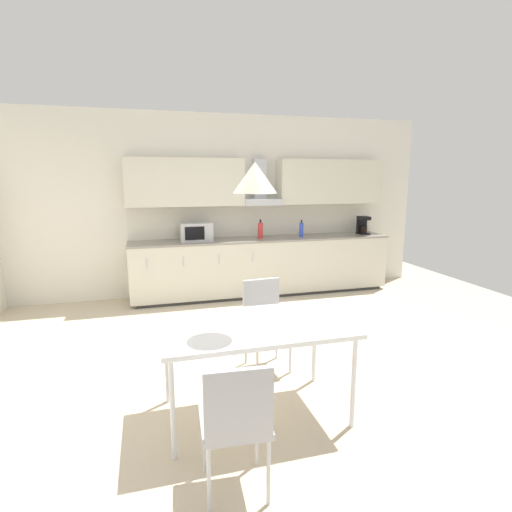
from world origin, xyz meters
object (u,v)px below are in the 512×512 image
at_px(microwave, 196,232).
at_px(coffee_maker, 363,225).
at_px(dining_table, 255,330).
at_px(pendant_lamp, 255,178).
at_px(chair_far_right, 265,314).
at_px(bottle_red, 260,230).
at_px(chair_near_left, 236,416).
at_px(bottle_blue, 301,230).

relative_size(microwave, coffee_maker, 1.60).
distance_m(microwave, dining_table, 3.25).
bearing_deg(dining_table, pendant_lamp, -97.13).
xyz_separation_m(chair_far_right, pendant_lamp, (-0.32, -0.80, 1.33)).
distance_m(microwave, bottle_red, 1.02).
distance_m(chair_near_left, pendant_lamp, 1.59).
bearing_deg(dining_table, chair_far_right, 68.28).
distance_m(dining_table, chair_far_right, 0.88).
bearing_deg(chair_far_right, chair_near_left, -112.10).
height_order(dining_table, chair_far_right, chair_far_right).
bearing_deg(coffee_maker, microwave, -179.47).
bearing_deg(chair_near_left, dining_table, 67.53).
xyz_separation_m(bottle_red, dining_table, (-0.98, -3.24, -0.33)).
bearing_deg(bottle_red, chair_near_left, -107.99).
bearing_deg(bottle_red, pendant_lamp, -106.84).
relative_size(bottle_blue, pendant_lamp, 0.86).
relative_size(coffee_maker, chair_near_left, 0.34).
relative_size(coffee_maker, bottle_blue, 1.09).
xyz_separation_m(bottle_blue, chair_near_left, (-2.00, -4.01, -0.50)).
bearing_deg(chair_near_left, bottle_red, 72.01).
xyz_separation_m(bottle_red, chair_near_left, (-1.31, -4.04, -0.51)).
bearing_deg(dining_table, microwave, 90.74).
distance_m(bottle_blue, dining_table, 3.63).
bearing_deg(dining_table, chair_near_left, -112.47).
bearing_deg(dining_table, coffee_maker, 49.23).
bearing_deg(chair_far_right, coffee_maker, 44.61).
distance_m(dining_table, pendant_lamp, 1.15).
distance_m(microwave, coffee_maker, 2.85).
bearing_deg(bottle_blue, chair_near_left, -116.47).
bearing_deg(chair_near_left, bottle_blue, 63.53).
relative_size(chair_far_right, chair_near_left, 1.00).
height_order(microwave, chair_near_left, microwave).
xyz_separation_m(microwave, bottle_blue, (1.71, -0.03, -0.02)).
height_order(coffee_maker, chair_far_right, coffee_maker).
distance_m(coffee_maker, dining_table, 4.32).
relative_size(coffee_maker, dining_table, 0.21).
xyz_separation_m(coffee_maker, chair_near_left, (-3.14, -4.06, -0.53)).
height_order(bottle_red, chair_near_left, bottle_red).
height_order(bottle_blue, pendant_lamp, pendant_lamp).
xyz_separation_m(coffee_maker, bottle_red, (-1.83, -0.02, -0.02)).
bearing_deg(bottle_red, coffee_maker, 0.65).
distance_m(chair_far_right, chair_near_left, 1.73).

